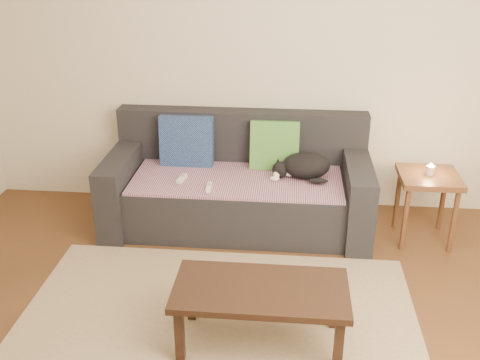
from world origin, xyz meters
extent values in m
plane|color=brown|center=(0.00, 0.00, 0.00)|extent=(4.50, 4.50, 0.00)
cube|color=beige|center=(0.00, 2.00, 1.30)|extent=(4.50, 0.04, 2.60)
cube|color=#232328|center=(0.00, 1.50, 0.21)|extent=(1.70, 0.78, 0.42)
cube|color=#232328|center=(0.00, 1.90, 0.65)|extent=(2.10, 0.18, 0.45)
cube|color=#232328|center=(-0.95, 1.50, 0.30)|extent=(0.20, 0.90, 0.60)
cube|color=#232328|center=(0.95, 1.50, 0.30)|extent=(0.20, 0.90, 0.60)
cube|color=#472D55|center=(0.00, 1.48, 0.43)|extent=(1.66, 0.74, 0.02)
cube|color=#101848|center=(-0.45, 1.74, 0.63)|extent=(0.44, 0.16, 0.45)
cube|color=#0D5645|center=(0.28, 1.74, 0.63)|extent=(0.40, 0.18, 0.41)
ellipsoid|color=black|center=(0.54, 1.55, 0.54)|extent=(0.46, 0.42, 0.20)
sphere|color=black|center=(0.34, 1.52, 0.51)|extent=(0.17, 0.17, 0.13)
sphere|color=white|center=(0.31, 1.47, 0.49)|extent=(0.07, 0.07, 0.05)
ellipsoid|color=black|center=(0.64, 1.40, 0.48)|extent=(0.16, 0.11, 0.04)
cube|color=white|center=(-0.43, 1.40, 0.46)|extent=(0.06, 0.15, 0.03)
cube|color=white|center=(-0.19, 1.25, 0.46)|extent=(0.04, 0.15, 0.03)
cube|color=brown|center=(1.47, 1.43, 0.53)|extent=(0.44, 0.44, 0.04)
cylinder|color=brown|center=(1.29, 1.25, 0.26)|extent=(0.04, 0.04, 0.51)
cylinder|color=brown|center=(1.65, 1.25, 0.26)|extent=(0.04, 0.04, 0.51)
cylinder|color=brown|center=(1.29, 1.60, 0.26)|extent=(0.04, 0.04, 0.51)
cylinder|color=brown|center=(1.65, 1.60, 0.26)|extent=(0.04, 0.04, 0.51)
cylinder|color=beige|center=(1.47, 1.43, 0.59)|extent=(0.06, 0.06, 0.07)
sphere|color=#FFBF59|center=(1.47, 1.43, 0.64)|extent=(0.02, 0.02, 0.02)
cube|color=tan|center=(0.00, 0.15, 0.01)|extent=(2.50, 1.80, 0.01)
cube|color=black|center=(0.28, 0.07, 0.38)|extent=(1.00, 0.50, 0.04)
cube|color=black|center=(-0.16, -0.12, 0.18)|extent=(0.05, 0.05, 0.36)
cube|color=black|center=(0.72, -0.12, 0.18)|extent=(0.05, 0.05, 0.36)
cube|color=black|center=(-0.16, 0.26, 0.18)|extent=(0.05, 0.05, 0.36)
cube|color=black|center=(0.72, 0.26, 0.18)|extent=(0.05, 0.05, 0.36)
camera|label=1|loc=(0.41, -2.58, 2.25)|focal=42.00mm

